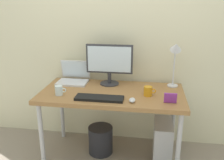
# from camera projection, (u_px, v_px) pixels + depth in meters

# --- Properties ---
(ground_plane) EXTENTS (6.00, 6.00, 0.00)m
(ground_plane) POSITION_uv_depth(u_px,v_px,m) (112.00, 155.00, 2.70)
(ground_plane) COLOR gray
(back_wall) EXTENTS (4.40, 0.04, 2.60)m
(back_wall) POSITION_uv_depth(u_px,v_px,m) (118.00, 28.00, 2.68)
(back_wall) COLOR beige
(back_wall) RESTS_ON ground_plane
(desk) EXTENTS (1.40, 0.70, 0.73)m
(desk) POSITION_uv_depth(u_px,v_px,m) (112.00, 98.00, 2.49)
(desk) COLOR olive
(desk) RESTS_ON ground_plane
(monitor) EXTENTS (0.49, 0.20, 0.43)m
(monitor) POSITION_uv_depth(u_px,v_px,m) (109.00, 62.00, 2.61)
(monitor) COLOR #333338
(monitor) RESTS_ON desk
(laptop) EXTENTS (0.32, 0.27, 0.23)m
(laptop) POSITION_uv_depth(u_px,v_px,m) (74.00, 77.00, 2.74)
(laptop) COLOR silver
(laptop) RESTS_ON desk
(desk_lamp) EXTENTS (0.11, 0.16, 0.49)m
(desk_lamp) POSITION_uv_depth(u_px,v_px,m) (175.00, 54.00, 2.48)
(desk_lamp) COLOR silver
(desk_lamp) RESTS_ON desk
(keyboard) EXTENTS (0.44, 0.14, 0.02)m
(keyboard) POSITION_uv_depth(u_px,v_px,m) (99.00, 98.00, 2.28)
(keyboard) COLOR black
(keyboard) RESTS_ON desk
(mouse) EXTENTS (0.06, 0.09, 0.03)m
(mouse) POSITION_uv_depth(u_px,v_px,m) (132.00, 100.00, 2.22)
(mouse) COLOR silver
(mouse) RESTS_ON desk
(coffee_mug) EXTENTS (0.11, 0.08, 0.09)m
(coffee_mug) POSITION_uv_depth(u_px,v_px,m) (148.00, 91.00, 2.35)
(coffee_mug) COLOR orange
(coffee_mug) RESTS_ON desk
(glass_cup) EXTENTS (0.11, 0.07, 0.09)m
(glass_cup) POSITION_uv_depth(u_px,v_px,m) (59.00, 90.00, 2.37)
(glass_cup) COLOR silver
(glass_cup) RESTS_ON desk
(photo_frame) EXTENTS (0.11, 0.03, 0.09)m
(photo_frame) POSITION_uv_depth(u_px,v_px,m) (170.00, 98.00, 2.19)
(photo_frame) COLOR purple
(photo_frame) RESTS_ON desk
(computer_tower) EXTENTS (0.18, 0.36, 0.42)m
(computer_tower) POSITION_uv_depth(u_px,v_px,m) (162.00, 141.00, 2.57)
(computer_tower) COLOR #B2B2B7
(computer_tower) RESTS_ON ground_plane
(wastebasket) EXTENTS (0.26, 0.26, 0.30)m
(wastebasket) POSITION_uv_depth(u_px,v_px,m) (101.00, 140.00, 2.71)
(wastebasket) COLOR #232328
(wastebasket) RESTS_ON ground_plane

